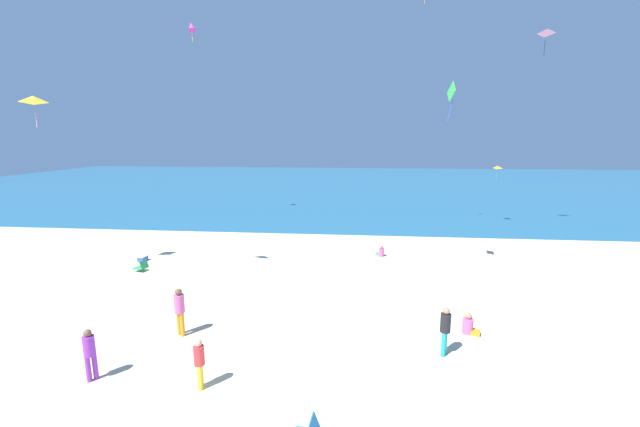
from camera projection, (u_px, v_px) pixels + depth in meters
ground_plane at (327, 279)px, 18.47m from camera, size 120.00×120.00×0.00m
ocean_water at (347, 184)px, 56.21m from camera, size 120.00×60.00×0.05m
beach_chair_far_right at (142, 266)px, 19.50m from camera, size 0.74×0.62×0.59m
cooler_box at (143, 258)px, 21.20m from camera, size 0.39×0.54×0.29m
person_0 at (180, 309)px, 13.08m from camera, size 0.46×0.46×1.69m
person_2 at (445, 328)px, 11.88m from camera, size 0.41×0.41×1.58m
person_3 at (90, 351)px, 10.63m from camera, size 0.43×0.43×1.53m
person_4 at (381, 252)px, 22.04m from camera, size 0.51×0.58×0.65m
person_5 at (469, 326)px, 13.33m from camera, size 0.67×0.51×0.75m
person_6 at (199, 361)px, 10.30m from camera, size 0.33×0.33×1.43m
kite_pink at (546, 32)px, 25.10m from camera, size 0.92×0.78×1.77m
kite_green at (451, 92)px, 17.27m from camera, size 0.21×0.89×1.74m
kite_magenta at (192, 27)px, 29.47m from camera, size 0.97×1.02×1.55m
kite_yellow at (33, 99)px, 17.42m from camera, size 1.05×1.03×1.48m
kite_orange at (497, 167)px, 29.24m from camera, size 0.67×0.65×1.36m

